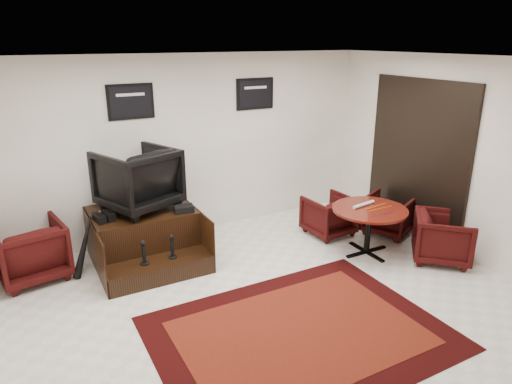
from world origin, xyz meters
The scene contains 16 objects.
ground centered at (0.00, 0.00, 0.00)m, with size 6.00×6.00×0.00m, color white.
room_shell centered at (0.41, 0.12, 1.79)m, with size 6.02×5.02×2.81m.
area_rug centered at (-0.06, -0.67, 0.01)m, with size 3.04×2.28×0.01m.
shine_podium centered at (-1.02, 1.82, 0.34)m, with size 1.41×1.46×0.73m.
shine_chair centered at (-1.02, 1.96, 1.20)m, with size 0.93×0.87×0.95m, color black.
shoes_pair centered at (-1.56, 1.75, 0.78)m, with size 0.27×0.31×0.10m.
polish_kit centered at (-0.52, 1.54, 0.77)m, with size 0.26×0.18×0.09m, color black.
umbrella_black centered at (-1.86, 1.71, 0.41)m, with size 0.30×0.11×0.81m, color black, non-canonical shape.
umbrella_hooked centered at (-1.83, 1.85, 0.40)m, with size 0.30×0.11×0.81m, color black, non-canonical shape.
armchair_side centered at (-2.47, 2.00, 0.42)m, with size 0.82×0.76×0.84m, color black.
meeting_table centered at (1.88, 0.48, 0.61)m, with size 1.07×1.07×0.70m.
table_chair_back centered at (1.80, 1.31, 0.35)m, with size 0.68×0.64×0.70m, color black.
table_chair_window centered at (2.68, 0.87, 0.35)m, with size 0.69×0.65×0.71m, color black.
table_chair_corner centered at (2.65, -0.20, 0.38)m, with size 0.74×0.69×0.76m, color black.
paper_roll centered at (1.87, 0.60, 0.72)m, with size 0.05×0.05×0.42m, color silver.
table_clutter centered at (1.97, 0.39, 0.70)m, with size 0.57×0.34×0.01m.
Camera 1 is at (-2.44, -4.09, 3.01)m, focal length 32.00 mm.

